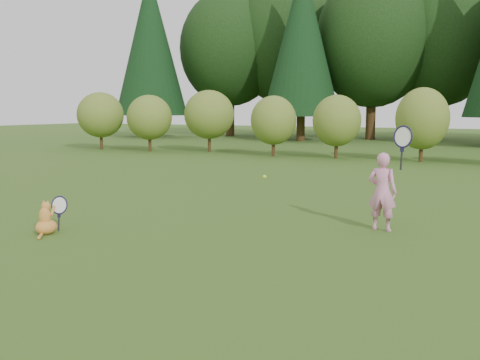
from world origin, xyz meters
The scene contains 6 objects.
ground centered at (0.00, 0.00, 0.00)m, with size 100.00×100.00×0.00m, color #325718.
shrub_row centered at (0.00, 13.00, 1.40)m, with size 28.00×3.00×2.80m, color olive, non-canonical shape.
woodland_backdrop centered at (0.00, 23.00, 7.50)m, with size 48.00×10.00×15.00m, color black, non-canonical shape.
child centered at (2.54, 1.12, 0.65)m, with size 0.69×0.39×1.85m.
cat centered at (-2.00, -1.43, 0.27)m, with size 0.45×0.75×0.70m.
tennis_ball centered at (0.19, 1.84, 0.64)m, with size 0.07×0.07×0.07m.
Camera 1 is at (4.30, -7.24, 1.89)m, focal length 40.00 mm.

